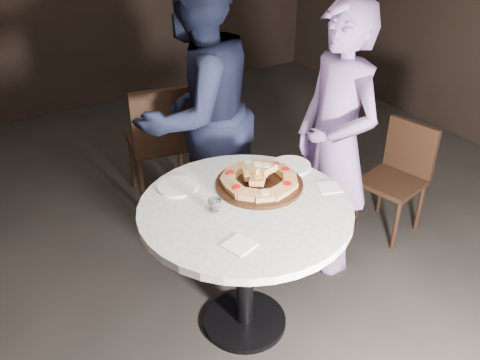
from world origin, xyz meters
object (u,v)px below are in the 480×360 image
object	(u,v)px
table	(245,230)
focaccia_pile	(259,177)
serving_board	(259,184)
diner_navy	(197,114)
diner_teal	(336,144)
water_glass	(215,205)
chair_right	(400,171)
chair_far	(162,137)

from	to	relation	value
table	focaccia_pile	bearing A→B (deg)	36.72
serving_board	focaccia_pile	xyz separation A→B (m)	(-0.00, 0.00, 0.04)
serving_board	diner_navy	bearing A→B (deg)	87.46
table	diner_teal	xyz separation A→B (m)	(0.80, 0.23, 0.19)
water_glass	chair_right	distance (m)	1.67
chair_far	diner_teal	world-z (taller)	diner_teal
chair_right	diner_teal	xyz separation A→B (m)	(-0.66, -0.02, 0.40)
focaccia_pile	water_glass	bearing A→B (deg)	-166.34
chair_right	water_glass	bearing A→B (deg)	-95.51
serving_board	diner_teal	size ratio (longest dim) A/B	0.27
serving_board	diner_navy	distance (m)	0.77
chair_far	diner_teal	distance (m)	1.38
table	chair_right	xyz separation A→B (m)	(1.46, 0.24, -0.21)
chair_far	diner_navy	distance (m)	0.66
water_glass	chair_far	world-z (taller)	chair_far
table	serving_board	xyz separation A→B (m)	(0.17, 0.12, 0.16)
focaccia_pile	chair_right	xyz separation A→B (m)	(1.29, 0.12, -0.42)
table	serving_board	distance (m)	0.27
serving_board	chair_far	size ratio (longest dim) A/B	0.48
table	serving_board	size ratio (longest dim) A/B	2.97
table	chair_right	world-z (taller)	table
serving_board	water_glass	bearing A→B (deg)	-166.73
diner_navy	diner_teal	xyz separation A→B (m)	(0.60, -0.66, -0.09)
focaccia_pile	chair_far	distance (m)	1.34
chair_right	diner_navy	bearing A→B (deg)	-129.58
water_glass	diner_teal	size ratio (longest dim) A/B	0.04
diner_teal	chair_far	bearing A→B (deg)	-149.76
focaccia_pile	diner_teal	size ratio (longest dim) A/B	0.24
chair_far	diner_teal	size ratio (longest dim) A/B	0.57
diner_navy	water_glass	bearing A→B (deg)	50.18
table	chair_far	distance (m)	1.44
water_glass	diner_teal	world-z (taller)	diner_teal
chair_right	focaccia_pile	bearing A→B (deg)	-97.23
diner_navy	chair_far	bearing A→B (deg)	-104.47
serving_board	chair_right	world-z (taller)	serving_board
water_glass	chair_right	bearing A→B (deg)	6.92
water_glass	diner_navy	bearing A→B (deg)	67.02
serving_board	chair_right	distance (m)	1.35
chair_right	diner_navy	distance (m)	1.50
table	diner_teal	world-z (taller)	diner_teal
focaccia_pile	water_glass	distance (m)	0.33
water_glass	diner_teal	distance (m)	0.97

